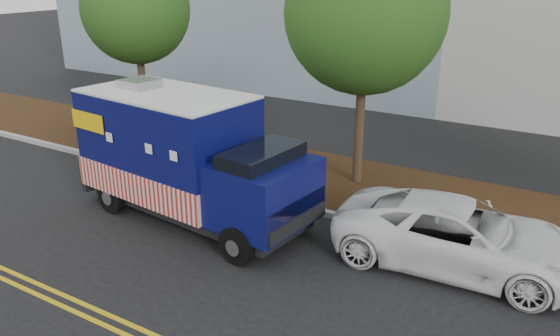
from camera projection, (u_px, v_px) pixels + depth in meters
The scene contains 10 objects.
ground at pixel (223, 217), 13.94m from camera, with size 120.00×120.00×0.00m, color black.
curb at pixel (253, 195), 15.03m from camera, with size 120.00×0.18×0.15m, color #9E9E99.
mulch_strip at pixel (291, 172), 16.72m from camera, with size 120.00×4.00×0.15m, color black.
centerline_near at pixel (83, 304), 10.36m from camera, with size 120.00×0.10×0.01m, color gold.
centerline_far at pixel (72, 311), 10.16m from camera, with size 120.00×0.10×0.01m, color gold.
tree_a at pixel (136, 10), 18.30m from camera, with size 3.63×3.63×6.44m.
tree_b at pixel (365, 14), 14.19m from camera, with size 4.27×4.27×6.99m.
sign_post at pixel (124, 127), 17.29m from camera, with size 0.06×0.06×2.40m, color #473828.
food_truck at pixel (185, 159), 13.52m from camera, with size 6.55×3.03×3.34m.
white_car at pixel (459, 235), 11.45m from camera, with size 2.39×5.18×1.44m, color white.
Camera 1 is at (7.74, -10.06, 6.08)m, focal length 35.00 mm.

